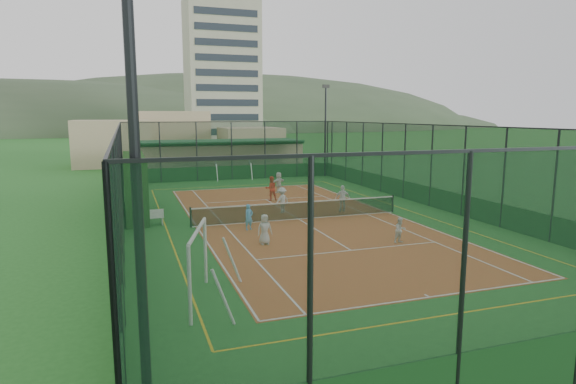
{
  "coord_description": "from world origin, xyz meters",
  "views": [
    {
      "loc": [
        -8.74,
        -23.95,
        5.63
      ],
      "look_at": [
        0.05,
        1.95,
        1.2
      ],
      "focal_mm": 30.0,
      "sensor_mm": 36.0,
      "label": 1
    }
  ],
  "objects_px": {
    "child_far_left": "(282,200)",
    "child_near_mid": "(249,217)",
    "floodlight_sw": "(138,217)",
    "child_far_back": "(279,182)",
    "child_far_right": "(343,198)",
    "coach": "(271,188)",
    "white_bench": "(148,217)",
    "apartment_tower": "(222,70)",
    "clubhouse": "(221,157)",
    "child_near_right": "(400,230)",
    "floodlight_ne": "(325,131)",
    "child_near_left": "(265,229)",
    "futsal_goal_near": "(198,266)",
    "futsal_goal_far": "(233,168)"
  },
  "relations": [
    {
      "from": "child_far_left",
      "to": "child_near_mid",
      "type": "bearing_deg",
      "value": 26.3
    },
    {
      "from": "floodlight_sw",
      "to": "child_far_back",
      "type": "relative_size",
      "value": 5.55
    },
    {
      "from": "child_far_left",
      "to": "child_far_right",
      "type": "distance_m",
      "value": 3.57
    },
    {
      "from": "child_far_left",
      "to": "coach",
      "type": "xyz_separation_m",
      "value": [
        0.58,
        4.09,
        0.06
      ]
    },
    {
      "from": "floodlight_sw",
      "to": "white_bench",
      "type": "height_order",
      "value": "floodlight_sw"
    },
    {
      "from": "apartment_tower",
      "to": "child_near_mid",
      "type": "relative_size",
      "value": 23.56
    },
    {
      "from": "clubhouse",
      "to": "child_near_right",
      "type": "relative_size",
      "value": 13.36
    },
    {
      "from": "child_near_mid",
      "to": "child_far_back",
      "type": "distance_m",
      "value": 11.47
    },
    {
      "from": "coach",
      "to": "child_near_mid",
      "type": "bearing_deg",
      "value": 65.27
    },
    {
      "from": "child_near_mid",
      "to": "child_far_left",
      "type": "relative_size",
      "value": 0.86
    },
    {
      "from": "white_bench",
      "to": "child_far_right",
      "type": "distance_m",
      "value": 10.97
    },
    {
      "from": "white_bench",
      "to": "child_far_back",
      "type": "height_order",
      "value": "child_far_back"
    },
    {
      "from": "floodlight_ne",
      "to": "clubhouse",
      "type": "relative_size",
      "value": 0.54
    },
    {
      "from": "child_far_back",
      "to": "child_far_left",
      "type": "bearing_deg",
      "value": 44.46
    },
    {
      "from": "apartment_tower",
      "to": "white_bench",
      "type": "height_order",
      "value": "apartment_tower"
    },
    {
      "from": "child_near_left",
      "to": "child_near_right",
      "type": "height_order",
      "value": "child_near_left"
    },
    {
      "from": "floodlight_ne",
      "to": "child_near_right",
      "type": "bearing_deg",
      "value": -104.89
    },
    {
      "from": "floodlight_sw",
      "to": "apartment_tower",
      "type": "height_order",
      "value": "apartment_tower"
    },
    {
      "from": "floodlight_ne",
      "to": "child_near_mid",
      "type": "relative_size",
      "value": 6.48
    },
    {
      "from": "futsal_goal_near",
      "to": "apartment_tower",
      "type": "bearing_deg",
      "value": 4.7
    },
    {
      "from": "child_far_left",
      "to": "child_far_back",
      "type": "xyz_separation_m",
      "value": [
        2.04,
        7.04,
        0.0
      ]
    },
    {
      "from": "floodlight_sw",
      "to": "floodlight_ne",
      "type": "distance_m",
      "value": 37.39
    },
    {
      "from": "child_near_right",
      "to": "child_near_left",
      "type": "bearing_deg",
      "value": 154.55
    },
    {
      "from": "apartment_tower",
      "to": "child_near_mid",
      "type": "bearing_deg",
      "value": -100.28
    },
    {
      "from": "floodlight_ne",
      "to": "child_far_left",
      "type": "xyz_separation_m",
      "value": [
        -8.94,
        -14.69,
        -3.37
      ]
    },
    {
      "from": "clubhouse",
      "to": "child_far_right",
      "type": "distance_m",
      "value": 21.05
    },
    {
      "from": "child_far_right",
      "to": "child_near_right",
      "type": "bearing_deg",
      "value": 94.79
    },
    {
      "from": "futsal_goal_far",
      "to": "coach",
      "type": "xyz_separation_m",
      "value": [
        0.13,
        -11.21,
        -0.19
      ]
    },
    {
      "from": "white_bench",
      "to": "coach",
      "type": "relative_size",
      "value": 0.98
    },
    {
      "from": "white_bench",
      "to": "coach",
      "type": "bearing_deg",
      "value": 25.73
    },
    {
      "from": "child_near_left",
      "to": "child_near_right",
      "type": "distance_m",
      "value": 5.98
    },
    {
      "from": "floodlight_sw",
      "to": "child_near_right",
      "type": "bearing_deg",
      "value": 43.52
    },
    {
      "from": "child_far_left",
      "to": "child_near_right",
      "type": "bearing_deg",
      "value": 86.61
    },
    {
      "from": "floodlight_ne",
      "to": "white_bench",
      "type": "bearing_deg",
      "value": -136.48
    },
    {
      "from": "child_near_mid",
      "to": "child_near_right",
      "type": "height_order",
      "value": "child_near_mid"
    },
    {
      "from": "floodlight_ne",
      "to": "white_bench",
      "type": "height_order",
      "value": "floodlight_ne"
    },
    {
      "from": "child_near_left",
      "to": "coach",
      "type": "relative_size",
      "value": 0.83
    },
    {
      "from": "floodlight_ne",
      "to": "child_near_mid",
      "type": "height_order",
      "value": "floodlight_ne"
    },
    {
      "from": "child_near_right",
      "to": "clubhouse",
      "type": "bearing_deg",
      "value": 86.24
    },
    {
      "from": "floodlight_ne",
      "to": "child_far_left",
      "type": "bearing_deg",
      "value": -121.31
    },
    {
      "from": "floodlight_sw",
      "to": "child_near_left",
      "type": "distance_m",
      "value": 13.91
    },
    {
      "from": "floodlight_sw",
      "to": "child_far_left",
      "type": "distance_m",
      "value": 20.55
    },
    {
      "from": "child_far_right",
      "to": "futsal_goal_near",
      "type": "bearing_deg",
      "value": 57.33
    },
    {
      "from": "white_bench",
      "to": "futsal_goal_near",
      "type": "relative_size",
      "value": 0.46
    },
    {
      "from": "futsal_goal_far",
      "to": "child_far_back",
      "type": "relative_size",
      "value": 2.09
    },
    {
      "from": "floodlight_sw",
      "to": "apartment_tower",
      "type": "distance_m",
      "value": 101.31
    },
    {
      "from": "floodlight_sw",
      "to": "child_near_mid",
      "type": "bearing_deg",
      "value": 70.18
    },
    {
      "from": "futsal_goal_near",
      "to": "coach",
      "type": "height_order",
      "value": "futsal_goal_near"
    },
    {
      "from": "futsal_goal_far",
      "to": "child_far_right",
      "type": "bearing_deg",
      "value": -77.52
    },
    {
      "from": "floodlight_ne",
      "to": "child_far_right",
      "type": "height_order",
      "value": "floodlight_ne"
    }
  ]
}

